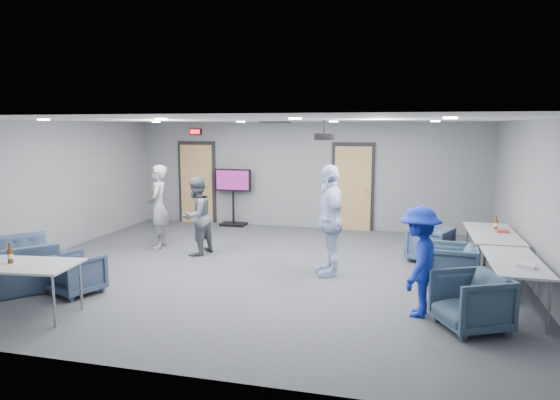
% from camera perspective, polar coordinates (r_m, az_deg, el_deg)
% --- Properties ---
extents(floor, '(9.00, 9.00, 0.00)m').
position_cam_1_polar(floor, '(9.20, -2.01, -7.90)').
color(floor, '#37393E').
rests_on(floor, ground).
extents(ceiling, '(9.00, 9.00, 0.00)m').
position_cam_1_polar(ceiling, '(8.84, -2.10, 9.16)').
color(ceiling, silver).
rests_on(ceiling, wall_back).
extents(wall_back, '(9.00, 0.02, 2.70)m').
position_cam_1_polar(wall_back, '(12.78, 3.01, 2.84)').
color(wall_back, slate).
rests_on(wall_back, floor).
extents(wall_front, '(9.00, 0.02, 2.70)m').
position_cam_1_polar(wall_front, '(5.27, -14.45, -5.35)').
color(wall_front, slate).
rests_on(wall_front, floor).
extents(wall_left, '(0.02, 8.00, 2.70)m').
position_cam_1_polar(wall_left, '(11.06, -25.04, 1.20)').
color(wall_left, slate).
rests_on(wall_left, floor).
extents(wall_right, '(0.02, 8.00, 2.70)m').
position_cam_1_polar(wall_right, '(8.80, 27.35, -0.59)').
color(wall_right, slate).
rests_on(wall_right, floor).
extents(door_left, '(1.06, 0.17, 2.24)m').
position_cam_1_polar(door_left, '(13.67, -9.46, 1.91)').
color(door_left, black).
rests_on(door_left, wall_back).
extents(door_right, '(1.06, 0.17, 2.24)m').
position_cam_1_polar(door_right, '(12.59, 8.33, 1.39)').
color(door_right, black).
rests_on(door_right, wall_back).
extents(exit_sign, '(0.32, 0.08, 0.16)m').
position_cam_1_polar(exit_sign, '(13.57, -9.64, 7.71)').
color(exit_sign, black).
rests_on(exit_sign, wall_back).
extents(hvac_diffuser, '(0.60, 0.60, 0.03)m').
position_cam_1_polar(hvac_diffuser, '(11.67, -0.55, 8.89)').
color(hvac_diffuser, black).
rests_on(hvac_diffuser, ceiling).
extents(downlights, '(6.18, 3.78, 0.02)m').
position_cam_1_polar(downlights, '(8.84, -2.10, 9.06)').
color(downlights, white).
rests_on(downlights, ceiling).
extents(person_a, '(0.59, 0.74, 1.78)m').
position_cam_1_polar(person_a, '(10.92, -13.76, -0.76)').
color(person_a, gray).
rests_on(person_a, floor).
extents(person_b, '(0.77, 0.89, 1.59)m').
position_cam_1_polar(person_b, '(10.20, -9.54, -1.83)').
color(person_b, '#525A62').
rests_on(person_b, floor).
extents(person_c, '(0.87, 1.23, 1.94)m').
position_cam_1_polar(person_c, '(8.72, 5.69, -2.31)').
color(person_c, '#C2D0F9').
rests_on(person_c, floor).
extents(person_d, '(0.75, 1.07, 1.52)m').
position_cam_1_polar(person_d, '(7.10, 15.61, -6.76)').
color(person_d, '#1B31B1').
rests_on(person_d, floor).
extents(chair_right_a, '(0.98, 0.97, 0.68)m').
position_cam_1_polar(chair_right_a, '(10.05, 16.73, -4.85)').
color(chair_right_a, '#3D4E6A').
rests_on(chair_right_a, floor).
extents(chair_right_b, '(0.83, 0.81, 0.71)m').
position_cam_1_polar(chair_right_b, '(8.57, 19.03, -7.13)').
color(chair_right_b, '#384D61').
rests_on(chair_right_b, floor).
extents(chair_right_c, '(1.07, 1.06, 0.73)m').
position_cam_1_polar(chair_right_c, '(6.93, 21.00, -10.79)').
color(chair_right_c, '#35485C').
rests_on(chair_right_c, floor).
extents(chair_front_a, '(0.89, 0.90, 0.64)m').
position_cam_1_polar(chair_front_a, '(8.44, -22.21, -7.80)').
color(chair_front_a, '#35425D').
rests_on(chair_front_a, floor).
extents(chair_front_b, '(1.59, 1.57, 0.78)m').
position_cam_1_polar(chair_front_b, '(9.09, -27.72, -6.55)').
color(chair_front_b, '#384861').
rests_on(chair_front_b, floor).
extents(table_right_a, '(0.80, 1.91, 0.73)m').
position_cam_1_polar(table_right_a, '(9.57, 23.12, -3.70)').
color(table_right_a, '#A7A9AC').
rests_on(table_right_a, floor).
extents(table_right_b, '(0.71, 1.70, 0.73)m').
position_cam_1_polar(table_right_b, '(7.75, 25.22, -6.60)').
color(table_right_b, '#A7A9AC').
rests_on(table_right_b, floor).
extents(table_front_left, '(2.03, 1.03, 0.73)m').
position_cam_1_polar(table_front_left, '(7.84, -28.89, -6.63)').
color(table_front_left, '#A7A9AC').
rests_on(table_front_left, floor).
extents(bottle_front, '(0.07, 0.07, 0.28)m').
position_cam_1_polar(bottle_front, '(7.77, -28.46, -5.63)').
color(bottle_front, '#4F2E0D').
rests_on(bottle_front, table_front_left).
extents(bottle_right, '(0.07, 0.07, 0.26)m').
position_cam_1_polar(bottle_right, '(9.87, 23.46, -2.56)').
color(bottle_right, '#4F2E0D').
rests_on(bottle_right, table_right_a).
extents(snack_box, '(0.21, 0.15, 0.05)m').
position_cam_1_polar(snack_box, '(9.64, 24.07, -3.29)').
color(snack_box, red).
rests_on(snack_box, table_right_a).
extents(wrapper, '(0.26, 0.23, 0.05)m').
position_cam_1_polar(wrapper, '(7.40, 26.31, -6.76)').
color(wrapper, silver).
rests_on(wrapper, table_right_b).
extents(tv_stand, '(0.97, 0.46, 1.49)m').
position_cam_1_polar(tv_stand, '(13.10, -5.38, 0.73)').
color(tv_stand, black).
rests_on(tv_stand, floor).
extents(projector, '(0.32, 0.31, 0.35)m').
position_cam_1_polar(projector, '(9.29, 5.05, 7.28)').
color(projector, black).
rests_on(projector, ceiling).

